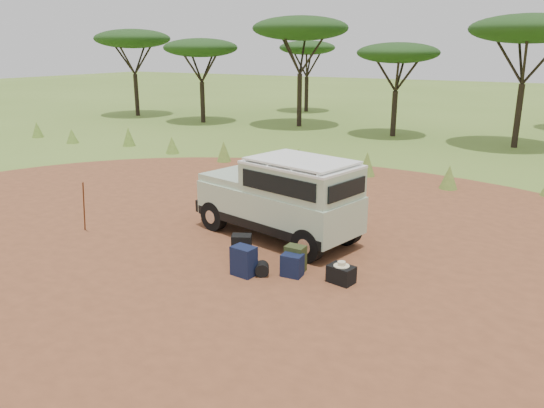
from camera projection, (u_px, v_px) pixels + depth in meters
The scene contains 13 objects.
ground at pixel (232, 254), 12.11m from camera, with size 140.00×140.00×0.00m, color olive.
dirt_clearing at pixel (232, 254), 12.11m from camera, with size 23.00×23.00×0.01m, color brown.
grass_fringe at pixel (369, 166), 19.14m from camera, with size 36.60×1.60×0.90m.
acacia_treeline at pixel (462, 40), 26.82m from camera, with size 46.70×13.20×6.26m.
safari_vehicle at pixel (282, 199), 12.82m from camera, with size 4.49×2.56×2.07m.
walking_staff at pixel (84, 207), 13.31m from camera, with size 0.03×0.03×1.43m, color brown.
backpack_black at pixel (242, 247), 11.68m from camera, with size 0.43×0.31×0.58m, color black.
backpack_navy at pixel (244, 261), 10.88m from camera, with size 0.48×0.34×0.63m, color #131B3D.
backpack_olive at pixel (295, 259), 11.08m from camera, with size 0.41×0.29×0.56m, color #36421E.
duffel_navy at pixel (292, 265), 10.86m from camera, with size 0.42×0.32×0.47m, color #131B3D.
hard_case at pixel (341, 274), 10.57m from camera, with size 0.51×0.36×0.36m, color black.
stuff_sack at pixel (262, 269), 10.92m from camera, with size 0.29×0.29×0.29m, color black.
safari_hat at pixel (342, 264), 10.51m from camera, with size 0.32×0.32×0.09m.
Camera 1 is at (6.43, -9.32, 4.53)m, focal length 35.00 mm.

